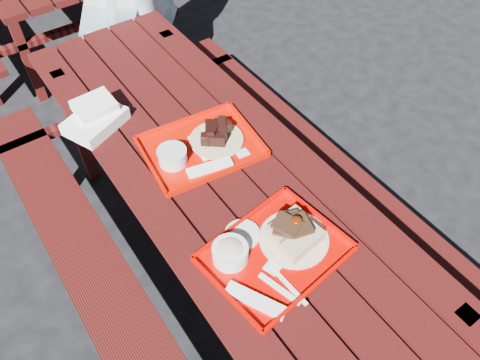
# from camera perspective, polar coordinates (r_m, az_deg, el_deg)

# --- Properties ---
(ground) EXTENTS (60.00, 60.00, 0.00)m
(ground) POSITION_cam_1_polar(r_m,az_deg,el_deg) (2.47, -2.03, -10.25)
(ground) COLOR black
(ground) RESTS_ON ground
(picnic_table_near) EXTENTS (1.41, 2.40, 0.75)m
(picnic_table_near) POSITION_cam_1_polar(r_m,az_deg,el_deg) (2.00, -2.47, -2.15)
(picnic_table_near) COLOR #47100D
(picnic_table_near) RESTS_ON ground
(near_tray) EXTENTS (0.50, 0.41, 0.14)m
(near_tray) POSITION_cam_1_polar(r_m,az_deg,el_deg) (1.59, 3.79, -8.12)
(near_tray) COLOR #C80500
(near_tray) RESTS_ON picnic_table_near
(far_tray) EXTENTS (0.49, 0.40, 0.08)m
(far_tray) POSITION_cam_1_polar(r_m,az_deg,el_deg) (1.91, -4.89, 4.00)
(far_tray) COLOR red
(far_tray) RESTS_ON picnic_table_near
(white_cloth) EXTENTS (0.29, 0.26, 0.10)m
(white_cloth) POSITION_cam_1_polar(r_m,az_deg,el_deg) (2.10, -17.24, 7.35)
(white_cloth) COLOR white
(white_cloth) RESTS_ON picnic_table_near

